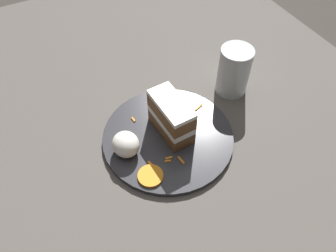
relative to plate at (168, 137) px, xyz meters
The scene contains 8 objects.
ground_plane 0.07m from the plate, 31.49° to the right, with size 6.00×6.00×0.00m, color #38332D.
dining_table 0.06m from the plate, 31.49° to the right, with size 1.37×1.10×0.03m, color #56514C.
plate is the anchor object (origin of this frame).
cake_slice 0.05m from the plate, 54.09° to the right, with size 0.12×0.06×0.09m.
cream_dollop 0.10m from the plate, 88.15° to the left, with size 0.06×0.06×0.05m, color white.
orange_garnish 0.11m from the plate, 133.94° to the left, with size 0.05×0.05×0.01m, color orange.
carrot_shreds_scatter 0.02m from the plate, behind, with size 0.17×0.19×0.00m.
drinking_glass 0.23m from the plate, 72.93° to the right, with size 0.08×0.08×0.12m.
Camera 1 is at (-0.44, 0.24, 0.62)m, focal length 35.00 mm.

